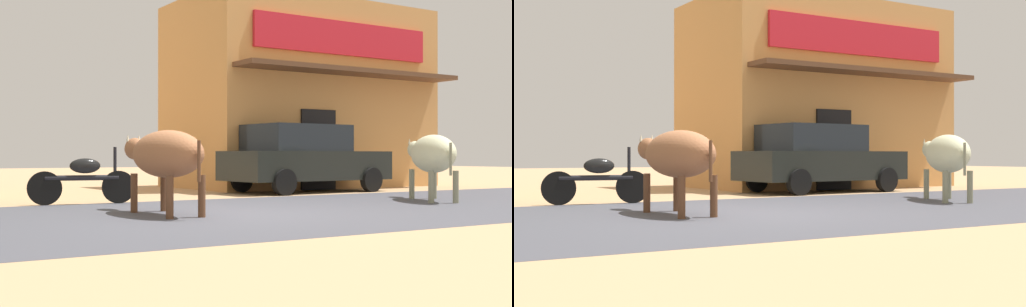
% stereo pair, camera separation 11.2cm
% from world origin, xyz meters
% --- Properties ---
extents(ground, '(80.00, 80.00, 0.00)m').
position_xyz_m(ground, '(0.00, 0.00, 0.00)').
color(ground, tan).
extents(asphalt_road, '(72.00, 6.48, 0.00)m').
position_xyz_m(asphalt_road, '(0.00, 0.00, 0.00)').
color(asphalt_road, '#4A4B54').
rests_on(asphalt_road, ground).
extents(storefront_right_club, '(7.17, 4.97, 5.17)m').
position_xyz_m(storefront_right_club, '(6.63, 7.23, 2.59)').
color(storefront_right_club, tan).
rests_on(storefront_right_club, ground).
extents(parked_hatchback_car, '(4.25, 2.10, 1.64)m').
position_xyz_m(parked_hatchback_car, '(4.74, 4.44, 0.84)').
color(parked_hatchback_car, black).
rests_on(parked_hatchback_car, ground).
extents(parked_motorcycle, '(1.93, 0.41, 1.06)m').
position_xyz_m(parked_motorcycle, '(-1.14, 3.18, 0.47)').
color(parked_motorcycle, black).
rests_on(parked_motorcycle, ground).
extents(cow_near_brown, '(0.74, 2.61, 1.28)m').
position_xyz_m(cow_near_brown, '(-0.80, 0.36, 0.91)').
color(cow_near_brown, '#9D613D').
rests_on(cow_near_brown, ground).
extents(cow_far_dark, '(1.65, 2.46, 1.31)m').
position_xyz_m(cow_far_dark, '(5.02, 0.50, 0.92)').
color(cow_far_dark, beige).
rests_on(cow_far_dark, ground).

